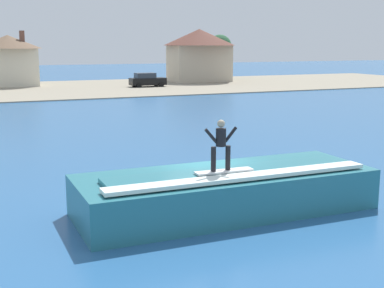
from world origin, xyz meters
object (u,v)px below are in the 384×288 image
wave_crest (226,191)px  house_gabled_white (199,50)px  surfboard (224,171)px  surfer (221,143)px  car_far_shore (147,80)px  house_small_cottage (9,57)px  tree_tall_bare (220,47)px

wave_crest → house_gabled_white: 61.09m
wave_crest → surfboard: (-0.36, -0.54, 0.82)m
surfboard → surfer: size_ratio=1.19×
surfer → car_far_shore: bearing=74.0°
house_small_cottage → tree_tall_bare: 30.62m
wave_crest → house_small_cottage: size_ratio=1.15×
wave_crest → car_far_shore: car_far_shore is taller
surfer → tree_tall_bare: (29.01, 58.72, 2.66)m
surfer → house_small_cottage: (-1.58, 58.35, 1.41)m
surfboard → surfer: bearing=176.5°
surfboard → surfer: surfer is taller
wave_crest → surfer: (-0.48, -0.53, 1.74)m
surfboard → house_gabled_white: (24.48, 56.53, 3.14)m
surfer → tree_tall_bare: 65.55m
tree_tall_bare → house_small_cottage: bearing=-179.3°
house_gabled_white → wave_crest: bearing=-113.3°
house_small_cottage → tree_tall_bare: (30.59, 0.37, 1.25)m
surfboard → surfer: (-0.12, 0.01, 0.92)m
car_far_shore → house_small_cottage: bearing=152.8°
house_small_cottage → surfer: bearing=-88.4°
tree_tall_bare → car_far_shore: bearing=-149.5°
surfer → house_small_cottage: bearing=91.6°
wave_crest → house_small_cottage: house_small_cottage is taller
surfboard → tree_tall_bare: 65.55m
house_gabled_white → tree_tall_bare: (4.41, 2.20, 0.44)m
house_gabled_white → house_small_cottage: 26.25m
wave_crest → surfer: 1.88m
surfboard → car_far_shore: (14.30, 50.15, -0.57)m
house_gabled_white → surfer: bearing=-113.5°
surfboard → wave_crest: bearing=56.3°
car_far_shore → tree_tall_bare: 17.43m
surfboard → tree_tall_bare: tree_tall_bare is taller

